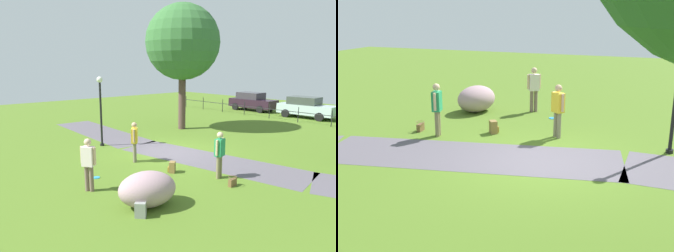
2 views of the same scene
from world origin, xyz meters
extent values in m
plane|color=#4C6C21|center=(0.00, 0.00, 0.00)|extent=(48.00, 48.00, 0.00)
cube|color=#58515B|center=(1.93, 0.28, 0.00)|extent=(8.27, 3.67, 0.01)
cylinder|color=black|center=(-3.06, -1.84, 0.05)|extent=(0.20, 0.20, 0.10)
ellipsoid|color=#A7868E|center=(3.72, -4.23, 0.49)|extent=(1.61, 1.90, 0.98)
cylinder|color=olive|center=(3.58, -1.10, 0.39)|extent=(0.13, 0.13, 0.79)
cylinder|color=olive|center=(3.55, -0.94, 0.39)|extent=(0.13, 0.13, 0.79)
cube|color=#248E54|center=(3.56, -1.02, 1.08)|extent=(0.32, 0.41, 0.59)
cylinder|color=#DCB88D|center=(3.62, -1.23, 1.11)|extent=(0.08, 0.08, 0.52)
cylinder|color=#DCB88D|center=(3.51, -0.81, 1.11)|extent=(0.08, 0.08, 0.52)
sphere|color=#DCB88D|center=(3.56, -1.02, 1.51)|extent=(0.21, 0.21, 0.21)
cylinder|color=#775D55|center=(1.77, -4.89, 0.40)|extent=(0.13, 0.13, 0.81)
cylinder|color=#775D55|center=(1.64, -4.98, 0.40)|extent=(0.13, 0.13, 0.81)
cube|color=silver|center=(1.71, -4.94, 1.11)|extent=(0.43, 0.40, 0.60)
cylinder|color=#DCB192|center=(1.89, -4.81, 1.14)|extent=(0.08, 0.08, 0.54)
cylinder|color=#DCB192|center=(1.52, -5.06, 1.14)|extent=(0.08, 0.08, 0.54)
sphere|color=#DCB192|center=(1.71, -4.94, 1.55)|extent=(0.22, 0.22, 0.22)
cylinder|color=gray|center=(0.19, -2.19, 0.39)|extent=(0.13, 0.13, 0.78)
cylinder|color=gray|center=(0.07, -2.09, 0.39)|extent=(0.13, 0.13, 0.78)
cube|color=yellow|center=(0.13, -2.14, 1.08)|extent=(0.43, 0.41, 0.59)
cylinder|color=tan|center=(0.30, -2.28, 1.11)|extent=(0.08, 0.08, 0.52)
cylinder|color=tan|center=(-0.04, -2.00, 1.11)|extent=(0.08, 0.08, 0.52)
sphere|color=tan|center=(0.13, -2.14, 1.51)|extent=(0.21, 0.21, 0.21)
cube|color=brown|center=(4.34, -1.27, 0.12)|extent=(0.14, 0.33, 0.24)
torus|color=brown|center=(4.34, -1.27, 0.30)|extent=(0.29, 0.29, 0.02)
cube|color=gray|center=(4.14, -4.77, 0.20)|extent=(0.34, 0.34, 0.40)
cube|color=gray|center=(4.05, -4.67, 0.12)|extent=(0.18, 0.18, 0.18)
cube|color=olive|center=(2.09, -1.86, 0.20)|extent=(0.33, 0.34, 0.40)
cube|color=olive|center=(1.99, -1.94, 0.12)|extent=(0.17, 0.19, 0.18)
cylinder|color=#298FD0|center=(0.80, -4.22, 0.01)|extent=(0.23, 0.23, 0.02)
camera|label=1|loc=(10.23, -9.11, 3.80)|focal=33.66mm
camera|label=2|loc=(-2.61, 9.68, 3.84)|focal=44.66mm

